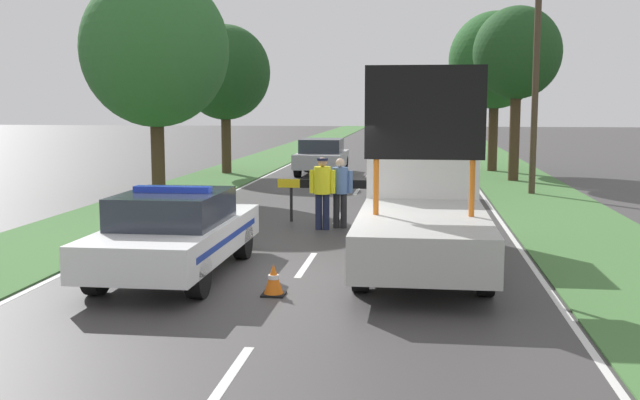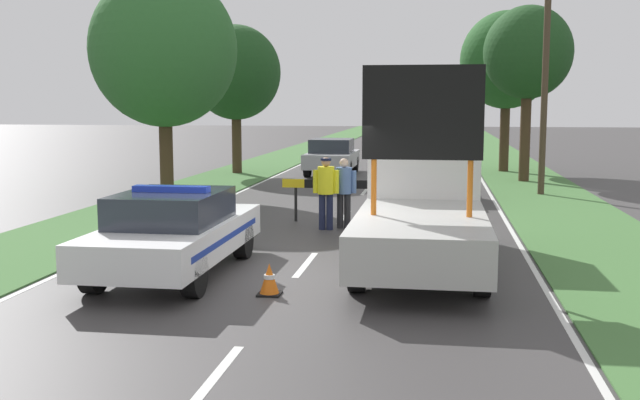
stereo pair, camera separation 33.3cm
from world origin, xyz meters
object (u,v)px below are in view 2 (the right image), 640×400
Objects in this scene: road_barrier at (349,187)px; roadside_tree_near_right at (507,60)px; work_truck at (423,201)px; traffic_cone_centre_front at (269,279)px; roadside_tree_near_left at (164,50)px; police_car at (175,231)px; roadside_tree_mid_left at (236,73)px; traffic_cone_near_police at (456,206)px; roadside_tree_mid_right at (528,53)px; queued_car_sedan_black at (426,172)px; queued_car_sedan_silver at (332,156)px; utility_pole at (546,46)px; police_officer at (326,187)px; pedestrian_civilian at (344,187)px.

roadside_tree_near_right is at bearing 76.29° from road_barrier.
traffic_cone_centre_front is (-2.21, -2.90, -0.85)m from work_truck.
road_barrier is 0.48× the size of roadside_tree_near_left.
roadside_tree_mid_left reaches higher than police_car.
traffic_cone_near_police is 0.09× the size of roadside_tree_near_left.
roadside_tree_near_left is at bearing -152.51° from roadside_tree_mid_right.
queued_car_sedan_silver is (-3.83, 6.75, -0.02)m from queued_car_sedan_black.
work_truck is at bearing -60.92° from road_barrier.
traffic_cone_near_police is 0.07× the size of utility_pole.
roadside_tree_near_right is at bearing 12.55° from roadside_tree_mid_left.
traffic_cone_near_police is 10.45m from roadside_tree_mid_right.
police_officer is at bearing 97.30° from queued_car_sedan_silver.
road_barrier is at bearing -116.84° from roadside_tree_mid_right.
police_officer is 6.72m from queued_car_sedan_black.
utility_pole is at bearing -26.16° from roadside_tree_mid_left.
traffic_cone_centre_front is at bearing -62.96° from roadside_tree_near_left.
traffic_cone_near_police is 0.10× the size of roadside_tree_mid_right.
roadside_tree_mid_right is at bearing 91.13° from utility_pole.
roadside_tree_near_left is at bearing -36.66° from police_officer.
queued_car_sedan_silver is at bearing 113.15° from traffic_cone_near_police.
queued_car_sedan_silver is at bearing 166.69° from roadside_tree_mid_right.
police_officer is 8.66m from roadside_tree_near_left.
roadside_tree_mid_left reaches higher than traffic_cone_near_police.
queued_car_sedan_silver is 5.10m from roadside_tree_mid_left.
police_car is 2.92× the size of pedestrian_civilian.
roadside_tree_near_left reaches higher than traffic_cone_near_police.
traffic_cone_near_police is 0.10× the size of roadside_tree_mid_left.
roadside_tree_mid_right is (11.39, 5.93, 0.16)m from roadside_tree_near_left.
roadside_tree_near_left reaches higher than roadside_tree_mid_left.
roadside_tree_near_left is 11.63m from utility_pole.
road_barrier is 0.81m from pedestrian_civilian.
pedestrian_civilian is 12.81m from roadside_tree_mid_right.
work_truck is 1.87× the size of road_barrier.
road_barrier is at bearing 86.73° from traffic_cone_centre_front.
police_officer is at bearing -163.08° from pedestrian_civilian.
queued_car_sedan_black is 0.68× the size of roadside_tree_near_right.
queued_car_sedan_black is 0.50× the size of utility_pole.
traffic_cone_near_police is at bearing -97.12° from work_truck.
traffic_cone_centre_front is (-0.40, -6.96, -0.62)m from road_barrier.
roadside_tree_mid_left is at bearing 96.81° from police_car.
roadside_tree_near_right reaches higher than traffic_cone_centre_front.
road_barrier is at bearing -155.77° from traffic_cone_near_police.
police_officer is 0.25× the size of roadside_tree_near_right.
roadside_tree_near_right reaches higher than pedestrian_civilian.
roadside_tree_mid_right reaches higher than roadside_tree_mid_left.
police_car is 1.05× the size of queued_car_sedan_black.
queued_car_sedan_silver is at bearing 95.08° from traffic_cone_centre_front.
roadside_tree_near_left is (-6.18, 4.37, 3.58)m from road_barrier.
roadside_tree_near_right reaches higher than police_car.
roadside_tree_near_right is (5.24, 15.31, 3.60)m from police_officer.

